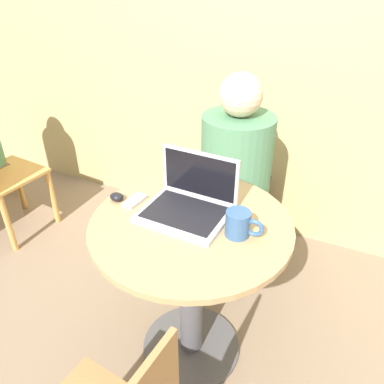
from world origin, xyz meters
name	(u,v)px	position (x,y,z in m)	size (l,w,h in m)	color
ground_plane	(191,347)	(0.00, 0.00, 0.00)	(12.00, 12.00, 0.00)	#7F6B56
back_wall	(279,27)	(0.00, 1.12, 1.30)	(7.00, 0.05, 2.60)	tan
round_table	(191,267)	(0.00, 0.00, 0.52)	(0.78, 0.78, 0.75)	#4C4C51
laptop	(189,203)	(-0.04, 0.06, 0.80)	(0.34, 0.28, 0.22)	#B7B7BC
cell_phone	(135,201)	(-0.27, 0.02, 0.76)	(0.06, 0.11, 0.02)	silver
computer_mouse	(117,197)	(-0.34, 0.01, 0.77)	(0.06, 0.05, 0.03)	black
coffee_cup	(240,223)	(0.19, 0.00, 0.80)	(0.14, 0.09, 0.10)	#335684
person_seated	(236,193)	(-0.04, 0.69, 0.48)	(0.43, 0.59, 1.17)	#4C4742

